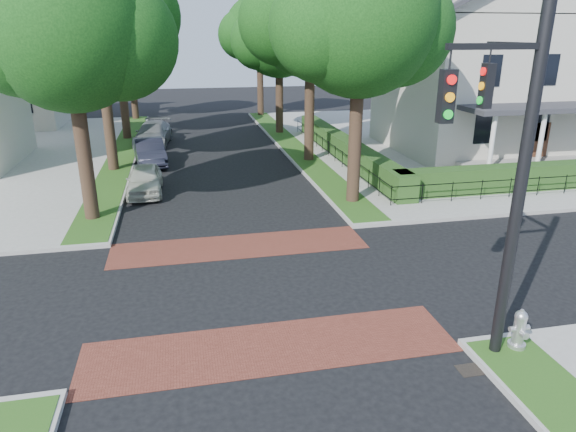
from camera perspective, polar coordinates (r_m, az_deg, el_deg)
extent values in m
plane|color=black|center=(15.56, -3.98, -7.89)|extent=(120.00, 120.00, 0.00)
cube|color=gray|center=(39.64, 21.05, 8.05)|extent=(30.00, 30.00, 0.15)
cube|color=maroon|center=(18.43, -5.39, -3.35)|extent=(9.00, 2.20, 0.01)
cube|color=maroon|center=(12.83, -1.90, -14.38)|extent=(9.00, 2.20, 0.01)
cube|color=black|center=(12.80, 19.77, -15.77)|extent=(0.65, 0.45, 0.01)
cube|color=#204D16|center=(34.29, 0.47, 7.85)|extent=(1.60, 29.80, 0.02)
cube|color=#204D16|center=(33.72, -17.89, 6.70)|extent=(1.60, 29.80, 0.02)
cylinder|color=black|center=(22.18, 7.57, 10.79)|extent=(0.56, 0.56, 7.35)
sphere|color=#0E330E|center=(21.93, 8.05, 20.87)|extent=(6.20, 6.20, 6.20)
sphere|color=#0E330E|center=(22.83, 12.01, 19.59)|extent=(4.65, 4.65, 4.65)
sphere|color=#0E330E|center=(21.27, 4.01, 20.23)|extent=(4.34, 4.34, 4.34)
sphere|color=#0E330E|center=(23.45, 7.00, 22.05)|extent=(4.03, 4.03, 4.03)
cylinder|color=black|center=(29.76, 2.42, 13.51)|extent=(0.56, 0.56, 7.70)
sphere|color=#0E330E|center=(29.60, 2.54, 21.37)|extent=(6.60, 6.60, 6.60)
sphere|color=#0E330E|center=(30.38, 5.92, 20.49)|extent=(4.95, 4.95, 4.95)
sphere|color=#0E330E|center=(29.04, -0.74, 20.83)|extent=(4.62, 4.62, 4.62)
sphere|color=#0E330E|center=(31.25, 1.94, 22.20)|extent=(4.29, 4.29, 4.29)
cylinder|color=black|center=(38.56, -0.97, 14.15)|extent=(0.56, 0.56, 6.65)
sphere|color=#0E330E|center=(38.38, -1.00, 19.38)|extent=(5.80, 5.80, 5.80)
sphere|color=#0E330E|center=(39.01, 1.34, 18.80)|extent=(4.35, 4.35, 4.35)
sphere|color=#0E330E|center=(37.93, -3.21, 18.90)|extent=(4.06, 4.06, 4.06)
sphere|color=#0E330E|center=(39.82, -1.28, 20.11)|extent=(3.77, 3.77, 3.77)
cylinder|color=black|center=(47.38, -3.12, 15.37)|extent=(0.56, 0.56, 7.00)
sphere|color=#0E330E|center=(47.25, -3.21, 19.85)|extent=(6.00, 6.00, 6.00)
sphere|color=#0E330E|center=(47.82, -1.19, 19.39)|extent=(4.50, 4.50, 4.50)
sphere|color=#0E330E|center=(46.84, -5.08, 19.44)|extent=(4.20, 4.20, 4.20)
sphere|color=#0E330E|center=(48.75, -3.39, 20.43)|extent=(3.90, 3.90, 3.90)
cylinder|color=black|center=(21.31, -22.02, 8.71)|extent=(0.56, 0.56, 7.00)
sphere|color=#0E330E|center=(21.01, -23.36, 18.62)|extent=(6.00, 6.00, 6.00)
sphere|color=#0E330E|center=(21.08, -18.45, 18.09)|extent=(4.50, 4.50, 4.50)
sphere|color=#0E330E|center=(21.13, -27.50, 17.22)|extent=(4.20, 4.20, 4.20)
sphere|color=#0E330E|center=(22.48, -22.56, 19.98)|extent=(3.90, 3.90, 3.90)
cylinder|color=black|center=(29.08, -19.65, 12.63)|extent=(0.56, 0.56, 8.05)
sphere|color=#0E330E|center=(28.95, -20.68, 20.98)|extent=(6.40, 6.40, 6.40)
sphere|color=#0E330E|center=(29.06, -16.84, 20.57)|extent=(4.80, 4.80, 4.80)
sphere|color=#0E330E|center=(28.99, -23.97, 19.98)|extent=(4.48, 4.48, 4.48)
cylinder|color=black|center=(38.03, -17.94, 13.32)|extent=(0.56, 0.56, 6.86)
sphere|color=#0E330E|center=(37.86, -18.54, 18.76)|extent=(5.60, 5.60, 5.60)
sphere|color=#0E330E|center=(38.04, -16.00, 18.39)|extent=(4.20, 4.20, 4.20)
sphere|color=#0E330E|center=(37.83, -20.72, 18.07)|extent=(3.92, 3.92, 3.92)
sphere|color=#0E330E|center=(39.25, -18.25, 19.52)|extent=(3.64, 3.64, 3.64)
cylinder|color=black|center=(46.96, -16.96, 14.63)|extent=(0.56, 0.56, 7.14)
sphere|color=#0E330E|center=(46.83, -17.44, 19.22)|extent=(6.20, 6.20, 6.20)
sphere|color=#0E330E|center=(47.02, -15.18, 18.93)|extent=(4.65, 4.65, 4.65)
sphere|color=#0E330E|center=(46.78, -19.41, 18.65)|extent=(4.34, 4.34, 4.34)
sphere|color=#0E330E|center=(48.37, -17.22, 19.82)|extent=(4.03, 4.03, 4.03)
cube|color=#244819|center=(30.89, 6.33, 7.53)|extent=(1.00, 18.00, 1.20)
cube|color=#244819|center=(28.35, 28.83, 4.09)|extent=(18.00, 1.00, 1.20)
cube|color=beige|center=(35.53, 21.67, 13.44)|extent=(12.00, 10.00, 8.00)
cube|color=gray|center=(31.13, 26.90, 4.95)|extent=(9.60, 2.40, 0.50)
cube|color=#28282D|center=(30.60, 27.82, 10.64)|extent=(10.20, 2.70, 0.25)
cylinder|color=white|center=(27.61, 21.70, 7.46)|extent=(0.24, 0.24, 3.00)
cylinder|color=white|center=(29.21, 26.28, 7.43)|extent=(0.24, 0.24, 3.00)
cube|color=beige|center=(47.84, -29.29, 12.72)|extent=(9.00, 8.00, 6.50)
cube|color=maroon|center=(45.45, -27.56, 19.23)|extent=(0.80, 0.80, 3.64)
cylinder|color=black|center=(11.79, 24.41, 2.96)|extent=(0.26, 0.26, 8.00)
cube|color=black|center=(10.82, 22.08, 17.07)|extent=(2.00, 0.12, 0.12)
cube|color=black|center=(12.13, 23.81, 16.99)|extent=(0.12, 1.80, 0.12)
cube|color=black|center=(10.42, 17.21, 12.57)|extent=(0.28, 0.22, 1.00)
cylinder|color=red|center=(10.28, 17.74, 14.23)|extent=(0.18, 0.05, 0.18)
cylinder|color=orange|center=(10.31, 17.55, 12.46)|extent=(0.18, 0.05, 0.18)
cylinder|color=#0CB226|center=(10.35, 17.37, 10.71)|extent=(0.18, 0.05, 0.18)
cube|color=black|center=(12.84, 21.19, 13.32)|extent=(0.22, 0.28, 1.00)
cylinder|color=red|center=(12.75, 20.87, 14.78)|extent=(0.05, 0.18, 0.18)
cylinder|color=orange|center=(12.77, 20.69, 13.35)|extent=(0.05, 0.18, 0.18)
cylinder|color=#0CB226|center=(12.81, 20.51, 11.94)|extent=(0.05, 0.18, 0.18)
imported|color=beige|center=(25.12, -15.65, 3.91)|extent=(1.62, 3.97, 1.35)
imported|color=black|center=(30.71, -15.11, 6.87)|extent=(2.14, 4.63, 1.47)
imported|color=gray|center=(36.34, -14.74, 8.84)|extent=(2.74, 5.42, 1.51)
cylinder|color=#B3B4B6|center=(13.66, 24.03, -12.95)|extent=(0.46, 0.46, 0.11)
cylinder|color=#B3B4B6|center=(13.46, 24.27, -11.50)|extent=(0.31, 0.31, 0.69)
sphere|color=#B3B4B6|center=(13.29, 24.50, -10.14)|extent=(0.30, 0.30, 0.30)
cylinder|color=#B3B4B6|center=(13.23, 24.58, -9.62)|extent=(0.09, 0.09, 0.09)
cylinder|color=#B3B4B6|center=(13.54, 24.95, -11.15)|extent=(0.15, 0.14, 0.13)
cylinder|color=#B3B4B6|center=(13.34, 23.66, -11.43)|extent=(0.15, 0.14, 0.13)
cylinder|color=#B3B4B6|center=(13.33, 24.76, -11.90)|extent=(0.19, 0.18, 0.17)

